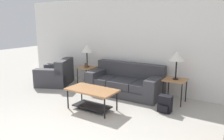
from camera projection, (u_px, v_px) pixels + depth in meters
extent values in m
cube|color=white|center=(144.00, 45.00, 6.04)|extent=(8.87, 0.06, 2.60)
cube|color=#38383D|center=(124.00, 90.00, 5.95)|extent=(2.03, 0.96, 0.22)
cube|color=#38383D|center=(103.00, 79.00, 6.22)|extent=(0.67, 0.84, 0.20)
cube|color=#38383D|center=(124.00, 83.00, 5.89)|extent=(0.67, 0.84, 0.20)
cube|color=#38383D|center=(147.00, 87.00, 5.55)|extent=(0.67, 0.84, 0.20)
cube|color=#38383D|center=(130.00, 70.00, 6.11)|extent=(2.01, 0.30, 0.40)
cube|color=#38383D|center=(98.00, 79.00, 6.34)|extent=(0.30, 0.92, 0.58)
cube|color=#38383D|center=(155.00, 89.00, 5.47)|extent=(0.30, 0.92, 0.58)
cube|color=#38383D|center=(55.00, 78.00, 6.86)|extent=(1.26, 1.30, 0.40)
cube|color=#38383D|center=(64.00, 66.00, 6.73)|extent=(0.65, 1.02, 0.40)
cube|color=#38383D|center=(59.00, 73.00, 7.20)|extent=(0.95, 0.62, 0.56)
cube|color=#38383D|center=(50.00, 79.00, 6.48)|extent=(0.95, 0.62, 0.56)
cube|color=#33567F|center=(58.00, 69.00, 6.78)|extent=(0.31, 0.39, 0.36)
cube|color=#A87042|center=(92.00, 90.00, 4.83)|extent=(1.13, 0.60, 0.04)
cylinder|color=black|center=(68.00, 99.00, 4.95)|extent=(0.03, 0.03, 0.44)
cylinder|color=black|center=(105.00, 108.00, 4.42)|extent=(0.03, 0.03, 0.44)
cylinder|color=black|center=(82.00, 93.00, 5.34)|extent=(0.03, 0.03, 0.44)
cylinder|color=black|center=(117.00, 101.00, 4.82)|extent=(0.03, 0.03, 0.44)
cube|color=black|center=(92.00, 106.00, 4.91)|extent=(0.85, 0.42, 0.02)
cube|color=#A87042|center=(87.00, 67.00, 6.62)|extent=(0.52, 0.50, 0.03)
cylinder|color=black|center=(78.00, 77.00, 6.62)|extent=(0.03, 0.03, 0.56)
cylinder|color=black|center=(89.00, 79.00, 6.39)|extent=(0.03, 0.03, 0.56)
cylinder|color=black|center=(86.00, 74.00, 6.97)|extent=(0.03, 0.03, 0.56)
cylinder|color=black|center=(97.00, 76.00, 6.74)|extent=(0.03, 0.03, 0.56)
cube|color=#A87042|center=(175.00, 80.00, 5.22)|extent=(0.52, 0.50, 0.03)
cylinder|color=black|center=(163.00, 92.00, 5.22)|extent=(0.03, 0.03, 0.56)
cylinder|color=black|center=(181.00, 96.00, 4.99)|extent=(0.03, 0.03, 0.56)
cylinder|color=black|center=(169.00, 88.00, 5.57)|extent=(0.03, 0.03, 0.56)
cylinder|color=black|center=(186.00, 91.00, 5.34)|extent=(0.03, 0.03, 0.56)
cylinder|color=black|center=(87.00, 67.00, 6.61)|extent=(0.14, 0.14, 0.02)
cylinder|color=black|center=(87.00, 59.00, 6.56)|extent=(0.04, 0.04, 0.44)
cone|color=white|center=(87.00, 48.00, 6.49)|extent=(0.35, 0.35, 0.22)
cylinder|color=black|center=(175.00, 79.00, 5.21)|extent=(0.14, 0.14, 0.02)
cylinder|color=black|center=(176.00, 70.00, 5.16)|extent=(0.04, 0.04, 0.44)
cone|color=white|center=(177.00, 56.00, 5.09)|extent=(0.35, 0.35, 0.22)
cube|color=black|center=(165.00, 104.00, 4.76)|extent=(0.28, 0.20, 0.37)
cube|color=black|center=(163.00, 109.00, 4.68)|extent=(0.21, 0.05, 0.15)
cylinder|color=black|center=(164.00, 101.00, 4.90)|extent=(0.02, 0.02, 0.28)
cylinder|color=black|center=(170.00, 102.00, 4.82)|extent=(0.02, 0.02, 0.28)
cube|color=#4C3828|center=(86.00, 65.00, 6.53)|extent=(0.10, 0.04, 0.13)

